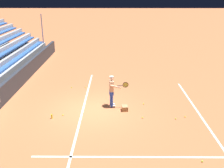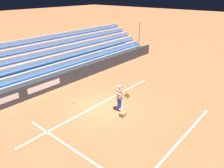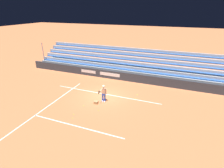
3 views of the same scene
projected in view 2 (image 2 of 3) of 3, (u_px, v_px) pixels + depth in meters
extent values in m
plane|color=#B7663D|center=(103.00, 107.00, 14.76)|extent=(160.00, 160.00, 0.00)
cube|color=white|center=(98.00, 105.00, 15.06)|extent=(12.00, 0.10, 0.01)
cube|color=white|center=(180.00, 141.00, 11.49)|extent=(8.22, 0.10, 0.01)
cube|color=#2D333D|center=(57.00, 81.00, 17.52)|extent=(27.39, 0.24, 1.10)
cube|color=silver|center=(45.00, 86.00, 16.53)|extent=(2.80, 0.01, 0.44)
cube|color=silver|center=(3.00, 101.00, 14.32)|extent=(2.20, 0.01, 0.40)
cube|color=#9EA3A8|center=(39.00, 74.00, 19.07)|extent=(26.02, 4.00, 1.10)
cube|color=#2D5BAD|center=(49.00, 71.00, 17.87)|extent=(25.50, 0.40, 0.12)
cube|color=#9EA3A8|center=(47.00, 69.00, 17.97)|extent=(26.02, 0.24, 0.45)
cube|color=#2D5BAD|center=(43.00, 64.00, 18.16)|extent=(25.50, 0.40, 0.12)
cube|color=#9EA3A8|center=(41.00, 62.00, 18.27)|extent=(26.02, 0.24, 0.45)
cube|color=#2D5BAD|center=(37.00, 57.00, 18.46)|extent=(25.50, 0.40, 0.12)
cube|color=#9EA3A8|center=(35.00, 55.00, 18.57)|extent=(26.02, 0.24, 0.45)
cube|color=#2D5BAD|center=(31.00, 50.00, 18.76)|extent=(25.50, 0.40, 0.12)
cube|color=#9EA3A8|center=(29.00, 48.00, 18.87)|extent=(26.02, 0.24, 0.45)
cube|color=#2D5BAD|center=(25.00, 44.00, 19.06)|extent=(25.50, 0.40, 0.12)
cube|color=#9EA3A8|center=(23.00, 42.00, 19.17)|extent=(26.02, 0.24, 0.45)
cylinder|color=#4C70B2|center=(139.00, 39.00, 26.21)|extent=(0.08, 0.08, 3.85)
cylinder|color=blue|center=(120.00, 103.00, 14.41)|extent=(0.15, 0.15, 0.88)
cylinder|color=blue|center=(119.00, 104.00, 14.25)|extent=(0.15, 0.15, 0.88)
cube|color=white|center=(121.00, 108.00, 14.54)|extent=(0.14, 0.29, 0.09)
cube|color=white|center=(119.00, 110.00, 14.37)|extent=(0.14, 0.29, 0.09)
cube|color=blue|center=(120.00, 99.00, 14.19)|extent=(0.36, 0.25, 0.20)
cube|color=tan|center=(120.00, 93.00, 14.04)|extent=(0.38, 0.24, 0.58)
sphere|color=tan|center=(120.00, 87.00, 13.86)|extent=(0.21, 0.21, 0.21)
cylinder|color=white|center=(120.00, 86.00, 13.83)|extent=(0.20, 0.20, 0.05)
cylinder|color=tan|center=(122.00, 93.00, 14.24)|extent=(0.09, 0.09, 0.56)
cylinder|color=tan|center=(120.00, 95.00, 13.73)|extent=(0.14, 0.59, 0.24)
cylinder|color=black|center=(123.00, 95.00, 13.58)|extent=(0.06, 0.30, 0.03)
torus|color=black|center=(127.00, 96.00, 13.42)|extent=(0.05, 0.31, 0.31)
cylinder|color=#D6D14C|center=(127.00, 96.00, 13.42)|extent=(0.03, 0.27, 0.27)
cube|color=#A87F51|center=(123.00, 114.00, 13.66)|extent=(0.42, 0.33, 0.26)
sphere|color=#CCE533|center=(125.00, 127.00, 12.59)|extent=(0.07, 0.07, 0.07)
sphere|color=#CCE533|center=(144.00, 117.00, 13.61)|extent=(0.07, 0.07, 0.07)
sphere|color=#CCE533|center=(82.00, 104.00, 15.13)|extent=(0.07, 0.07, 0.07)
sphere|color=#CCE533|center=(125.00, 88.00, 17.50)|extent=(0.07, 0.07, 0.07)
sphere|color=#CCE533|center=(159.00, 141.00, 11.40)|extent=(0.07, 0.07, 0.07)
sphere|color=#CCE533|center=(148.00, 139.00, 11.56)|extent=(0.07, 0.07, 0.07)
sphere|color=#CCE533|center=(116.00, 86.00, 17.98)|extent=(0.07, 0.07, 0.07)
cylinder|color=yellow|center=(74.00, 102.00, 15.17)|extent=(0.07, 0.07, 0.22)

